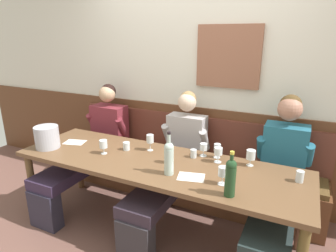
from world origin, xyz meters
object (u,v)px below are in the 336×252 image
Objects in this scene: person_right_seat at (279,177)px; wine_glass_by_bottle at (218,152)px; wine_bottle_green_tall at (230,177)px; wine_bottle_amber_mid at (169,157)px; wine_glass_left_end at (203,148)px; ice_bucket at (47,137)px; wine_glass_center_rear at (223,172)px; wine_glass_mid_left at (103,144)px; water_tumbler_right at (300,176)px; wall_bench at (185,175)px; person_center_right_seat at (92,145)px; dining_table at (156,168)px; wine_glass_right_end at (150,140)px; wine_glass_mid_right at (251,155)px; water_tumbler_left at (126,146)px; person_center_left_seat at (172,163)px; water_tumbler_center at (193,153)px; wine_glass_center_front at (217,149)px; wine_glass_near_bucket at (169,154)px.

person_right_seat is 0.56m from wine_glass_by_bottle.
wine_bottle_amber_mid reaches higher than wine_bottle_green_tall.
wine_glass_left_end is at bearing 74.64° from wine_bottle_amber_mid.
ice_bucket reaches higher than wine_glass_center_rear.
wine_bottle_amber_mid is 0.74m from wine_glass_mid_left.
water_tumbler_right is at bearing -6.26° from wine_glass_by_bottle.
person_center_right_seat is (-1.01, -0.36, 0.33)m from wall_bench.
wine_glass_mid_left reaches higher than dining_table.
wine_glass_right_end is at bearing -8.94° from person_center_right_seat.
wine_glass_left_end is at bearing 22.69° from wine_glass_mid_left.
person_center_right_seat is 8.92× the size of wine_glass_mid_right.
ice_bucket is at bearing -158.52° from water_tumbler_left.
person_center_left_seat is 1.27m from ice_bucket.
ice_bucket is 0.61m from wine_glass_mid_left.
wine_bottle_amber_mid is 2.68× the size of wine_glass_mid_left.
person_right_seat is 0.70m from wine_glass_left_end.
wine_glass_left_end reaches higher than water_tumbler_center.
water_tumbler_left is at bearing -122.92° from wall_bench.
wine_glass_left_end is 1.55× the size of water_tumbler_left.
wine_glass_center_rear is at bearing -16.07° from person_center_right_seat.
wine_bottle_green_tall is 0.62m from water_tumbler_right.
wine_glass_by_bottle reaches higher than water_tumbler_center.
wall_bench is at bearing 55.58° from wine_glass_mid_left.
water_tumbler_right is at bearing 29.59° from wine_glass_center_rear.
person_right_seat is 0.99m from wine_bottle_amber_mid.
wine_glass_right_end is at bearing -169.52° from wine_glass_center_front.
wine_bottle_green_tall is at bearing -26.23° from wine_glass_near_bucket.
person_center_left_seat reaches higher than water_tumbler_center.
wine_bottle_green_tall reaches higher than water_tumbler_right.
wine_bottle_amber_mid is 4.68× the size of water_tumbler_center.
wine_glass_by_bottle is at bearing -4.13° from person_center_right_seat.
person_center_left_seat is 9.56× the size of wine_glass_near_bucket.
wall_bench is 37.12× the size of water_tumbler_left.
wine_glass_center_front is (0.25, 0.49, -0.06)m from wine_bottle_amber_mid.
wine_bottle_amber_mid is at bearing -146.69° from person_right_seat.
wine_glass_right_end reaches higher than water_tumbler_right.
person_center_right_seat is at bearing 160.56° from water_tumbler_left.
wine_glass_by_bottle reaches higher than dining_table.
person_center_right_seat is 0.69m from water_tumbler_left.
wall_bench is 0.86m from water_tumbler_left.
wall_bench is 8.75× the size of wine_bottle_green_tall.
wine_glass_center_front is (1.59, 0.50, -0.02)m from ice_bucket.
water_tumbler_center is (-0.19, -0.09, -0.05)m from wine_glass_center_front.
wine_glass_mid_right is at bearing -161.46° from person_right_seat.
wine_glass_by_bottle is (0.51, 0.22, 0.17)m from dining_table.
wine_bottle_green_tall is at bearing -65.71° from wine_glass_center_front.
person_center_left_seat is 0.39m from wine_glass_left_end.
person_center_right_seat is at bearing -160.24° from wall_bench.
wine_glass_mid_left is at bearing -172.82° from water_tumbler_right.
water_tumbler_right is (0.95, 0.32, -0.10)m from wine_bottle_amber_mid.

